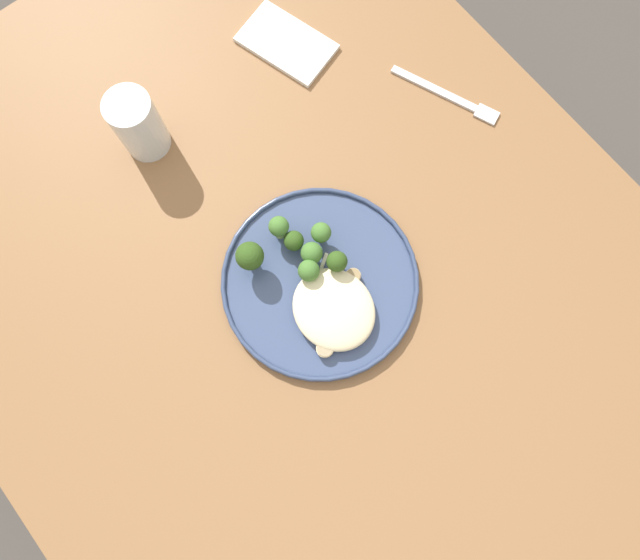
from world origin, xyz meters
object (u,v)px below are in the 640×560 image
Objects in this scene: seared_scallop_front_small at (324,331)px; seared_scallop_center_golden at (340,316)px; seared_scallop_on_noodles at (350,298)px; broccoli_floret_rear_charred at (321,233)px; seared_scallop_large_seared at (315,303)px; broccoli_floret_tall_stalk at (337,262)px; dinner_fork at (448,96)px; broccoli_floret_front_edge at (312,253)px; broccoli_floret_center_pile at (309,271)px; dinner_plate at (320,282)px; water_glass at (139,127)px; broccoli_floret_small_sprig at (279,227)px; folded_napkin at (286,43)px; broccoli_floret_left_leaning at (294,241)px; broccoli_floret_right_tilted at (250,256)px; seared_scallop_left_edge at (325,349)px; seared_scallop_rear_pale at (353,276)px.

seared_scallop_center_golden is at bearing -82.93° from seared_scallop_front_small.
seared_scallop_on_noodles is 0.10m from broccoli_floret_rear_charred.
seared_scallop_large_seared is 0.61× the size of broccoli_floret_rear_charred.
broccoli_floret_tall_stalk is 0.29× the size of dinner_fork.
broccoli_floret_front_edge is 0.03m from broccoli_floret_center_pile.
water_glass is at bearing 10.98° from dinner_plate.
broccoli_floret_small_sprig is at bearing -14.90° from seared_scallop_front_small.
seared_scallop_large_seared is 0.05m from seared_scallop_on_noodles.
broccoli_floret_tall_stalk is 0.35× the size of folded_napkin.
broccoli_floret_right_tilted is at bearing 75.40° from broccoli_floret_left_leaning.
seared_scallop_left_edge is 0.17m from broccoli_floret_right_tilted.
seared_scallop_rear_pale is at bearing -130.94° from broccoli_floret_center_pile.
broccoli_floret_small_sprig is (0.06, 0.01, 0.00)m from broccoli_floret_front_edge.
seared_scallop_large_seared is at bearing 86.72° from seared_scallop_rear_pale.
broccoli_floret_front_edge is at bearing -47.42° from broccoli_floret_center_pile.
seared_scallop_front_small is at bearing -172.88° from broccoli_floret_right_tilted.
broccoli_floret_front_edge is 0.43× the size of water_glass.
broccoli_floret_right_tilted is (0.11, 0.10, 0.03)m from seared_scallop_rear_pale.
seared_scallop_center_golden is at bearing -172.08° from water_glass.
broccoli_floret_rear_charred is at bearing 150.69° from folded_napkin.
broccoli_floret_center_pile is at bearing 146.88° from folded_napkin.
broccoli_floret_front_edge is at bearing 102.56° from dinner_fork.
broccoli_floret_right_tilted is at bearing 100.58° from broccoli_floret_small_sprig.
seared_scallop_large_seared is at bearing 136.05° from broccoli_floret_rear_charred.
broccoli_floret_center_pile is 0.33× the size of folded_napkin.
dinner_plate is at bearing 58.13° from seared_scallop_rear_pale.
seared_scallop_left_edge is at bearing 119.94° from seared_scallop_rear_pale.
seared_scallop_front_small is 1.05× the size of seared_scallop_left_edge.
water_glass is at bearing 90.25° from folded_napkin.
water_glass is (0.31, 0.08, 0.01)m from broccoli_floret_front_edge.
dinner_plate is 5.57× the size of broccoli_floret_tall_stalk.
broccoli_floret_rear_charred is at bearing -36.86° from seared_scallop_left_edge.
broccoli_floret_right_tilted is 0.26m from water_glass.
broccoli_floret_right_tilted is (0.03, 0.10, 0.01)m from broccoli_floret_rear_charred.
broccoli_floret_right_tilted is 0.41m from dinner_fork.
broccoli_floret_rear_charred reaches higher than dinner_plate.
seared_scallop_large_seared is 0.10m from broccoli_floret_rear_charred.
broccoli_floret_tall_stalk is (0.06, -0.04, 0.02)m from seared_scallop_center_golden.
broccoli_floret_left_leaning is (0.13, -0.05, 0.01)m from seared_scallop_front_small.
broccoli_floret_small_sprig is at bearing 19.10° from seared_scallop_rear_pale.
seared_scallop_on_noodles is 0.07m from broccoli_floret_center_pile.
dinner_plate is at bearing 139.92° from broccoli_floret_rear_charred.
broccoli_floret_left_leaning reaches higher than seared_scallop_on_noodles.
broccoli_floret_tall_stalk is 1.26× the size of broccoli_floret_left_leaning.
seared_scallop_large_seared is 0.40m from dinner_fork.
dinner_plate is 0.04m from seared_scallop_large_seared.
broccoli_floret_right_tilted is at bearing -178.45° from water_glass.
seared_scallop_center_golden is 0.41m from water_glass.
broccoli_floret_tall_stalk is at bearing 152.90° from folded_napkin.
seared_scallop_center_golden is 0.21× the size of water_glass.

